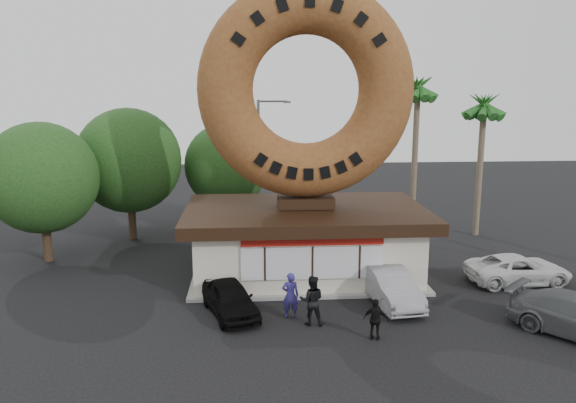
# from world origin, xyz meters

# --- Properties ---
(ground) EXTENTS (90.00, 90.00, 0.00)m
(ground) POSITION_xyz_m (0.00, 0.00, 0.00)
(ground) COLOR black
(ground) RESTS_ON ground
(donut_shop) EXTENTS (11.20, 7.20, 3.80)m
(donut_shop) POSITION_xyz_m (0.00, 5.98, 1.77)
(donut_shop) COLOR silver
(donut_shop) RESTS_ON ground
(giant_donut) EXTENTS (9.75, 2.48, 9.75)m
(giant_donut) POSITION_xyz_m (0.00, 6.00, 8.67)
(giant_donut) COLOR brown
(giant_donut) RESTS_ON donut_shop
(tree_west) EXTENTS (6.00, 6.00, 7.65)m
(tree_west) POSITION_xyz_m (-9.50, 13.00, 4.64)
(tree_west) COLOR #473321
(tree_west) RESTS_ON ground
(tree_mid) EXTENTS (5.20, 5.20, 6.63)m
(tree_mid) POSITION_xyz_m (-4.00, 15.00, 4.02)
(tree_mid) COLOR #473321
(tree_mid) RESTS_ON ground
(tree_far) EXTENTS (5.60, 5.60, 7.14)m
(tree_far) POSITION_xyz_m (-13.00, 9.00, 4.33)
(tree_far) COLOR #473321
(tree_far) RESTS_ON ground
(palm_near) EXTENTS (2.60, 2.60, 9.75)m
(palm_near) POSITION_xyz_m (7.50, 14.00, 8.41)
(palm_near) COLOR #726651
(palm_near) RESTS_ON ground
(palm_far) EXTENTS (2.60, 2.60, 8.75)m
(palm_far) POSITION_xyz_m (11.00, 12.50, 7.48)
(palm_far) COLOR #726651
(palm_far) RESTS_ON ground
(street_lamp) EXTENTS (2.11, 0.20, 8.00)m
(street_lamp) POSITION_xyz_m (-1.86, 16.00, 4.48)
(street_lamp) COLOR #59595E
(street_lamp) RESTS_ON ground
(person_left) EXTENTS (0.68, 0.46, 1.82)m
(person_left) POSITION_xyz_m (-1.07, 0.96, 0.91)
(person_left) COLOR navy
(person_left) RESTS_ON ground
(person_center) EXTENTS (1.02, 0.84, 1.92)m
(person_center) POSITION_xyz_m (-0.31, 0.25, 0.96)
(person_center) COLOR black
(person_center) RESTS_ON ground
(person_right) EXTENTS (0.96, 0.67, 1.52)m
(person_right) POSITION_xyz_m (1.80, -1.20, 0.76)
(person_right) COLOR black
(person_right) RESTS_ON ground
(car_black) EXTENTS (2.73, 4.20, 1.33)m
(car_black) POSITION_xyz_m (-3.42, 1.43, 0.67)
(car_black) COLOR black
(car_black) RESTS_ON ground
(car_silver) EXTENTS (2.07, 4.49, 1.43)m
(car_silver) POSITION_xyz_m (3.15, 2.18, 0.71)
(car_silver) COLOR #97969B
(car_silver) RESTS_ON ground
(car_white) EXTENTS (4.83, 2.47, 1.31)m
(car_white) POSITION_xyz_m (9.59, 4.13, 0.65)
(car_white) COLOR silver
(car_white) RESTS_ON ground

